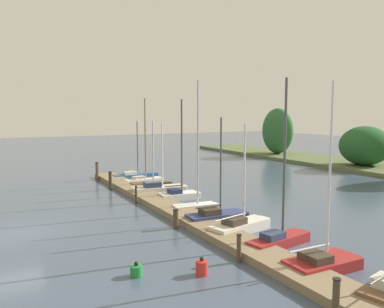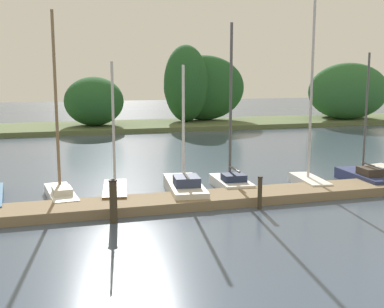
% 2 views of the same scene
% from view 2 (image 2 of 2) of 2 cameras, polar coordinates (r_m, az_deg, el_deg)
% --- Properties ---
extents(dock_pier, '(29.97, 1.80, 0.35)m').
position_cam_2_polar(dock_pier, '(20.43, 14.71, -4.19)').
color(dock_pier, '#847051').
rests_on(dock_pier, ground).
extents(far_shore, '(71.65, 8.03, 7.48)m').
position_cam_2_polar(far_shore, '(45.57, 1.36, 6.56)').
color(far_shore, '#56663D').
rests_on(far_shore, ground).
extents(sailboat_1, '(1.26, 3.60, 7.20)m').
position_cam_2_polar(sailboat_1, '(19.55, -15.16, -4.02)').
color(sailboat_1, white).
rests_on(sailboat_1, ground).
extents(sailboat_2, '(1.33, 3.36, 5.32)m').
position_cam_2_polar(sailboat_2, '(19.60, -9.01, -4.11)').
color(sailboat_2, brown).
rests_on(sailboat_2, ground).
extents(sailboat_3, '(1.72, 4.23, 5.21)m').
position_cam_2_polar(sailboat_3, '(19.62, -0.92, -3.83)').
color(sailboat_3, silver).
rests_on(sailboat_3, ground).
extents(sailboat_4, '(1.38, 2.98, 6.92)m').
position_cam_2_polar(sailboat_4, '(20.80, 4.55, -2.95)').
color(sailboat_4, white).
rests_on(sailboat_4, ground).
extents(sailboat_5, '(1.22, 2.93, 7.90)m').
position_cam_2_polar(sailboat_5, '(21.72, 13.52, -2.42)').
color(sailboat_5, white).
rests_on(sailboat_5, ground).
extents(sailboat_6, '(1.44, 3.62, 5.76)m').
position_cam_2_polar(sailboat_6, '(23.07, 19.55, -2.43)').
color(sailboat_6, navy).
rests_on(sailboat_6, ground).
extents(mooring_piling_1, '(0.29, 0.29, 1.44)m').
position_cam_2_polar(mooring_piling_1, '(16.25, -9.20, -5.48)').
color(mooring_piling_1, '#3D3323').
rests_on(mooring_piling_1, ground).
extents(mooring_piling_2, '(0.19, 0.19, 1.20)m').
position_cam_2_polar(mooring_piling_2, '(17.83, 7.96, -4.50)').
color(mooring_piling_2, '#3D3323').
rests_on(mooring_piling_2, ground).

